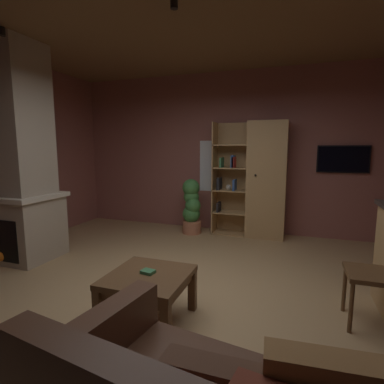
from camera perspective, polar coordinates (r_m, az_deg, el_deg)
name	(u,v)px	position (r m, az deg, el deg)	size (l,w,h in m)	color
floor	(179,298)	(3.31, -2.40, -19.47)	(6.09, 5.52, 0.02)	tan
wall_back	(235,153)	(5.62, 8.06, 7.32)	(6.21, 0.06, 2.89)	#8E544C
window_pane_back	(216,166)	(5.67, 4.55, 4.89)	(0.63, 0.01, 0.95)	white
stone_fireplace	(18,165)	(4.73, -30.08, 4.49)	(0.96, 0.84, 2.89)	tan
bookshelf_cabinet	(261,181)	(5.30, 12.96, 2.13)	(1.25, 0.41, 1.98)	tan
coffee_table	(148,283)	(2.79, -8.25, -16.71)	(0.69, 0.70, 0.44)	brown
table_book_0	(148,272)	(2.77, -8.35, -14.71)	(0.11, 0.09, 0.03)	#387247
potted_floor_plant	(192,206)	(5.44, -0.08, -2.72)	(0.35, 0.34, 0.99)	#B77051
wall_mounted_tv	(343,159)	(5.50, 26.67, 5.58)	(0.79, 0.06, 0.44)	black
track_light_spot_0	(2,31)	(4.35, -32.33, 24.31)	(0.07, 0.07, 0.09)	black
track_light_spot_1	(174,3)	(3.20, -3.40, 32.07)	(0.07, 0.07, 0.09)	black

